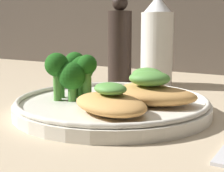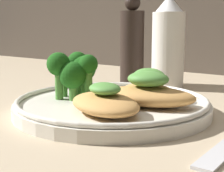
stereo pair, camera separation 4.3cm
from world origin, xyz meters
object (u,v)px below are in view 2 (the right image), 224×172
object	(u,v)px
plate	(112,105)
sauce_bottle	(168,44)
broccoli_bunch	(73,70)
pepper_grinder	(132,44)

from	to	relation	value
plate	sauce_bottle	size ratio (longest dim) A/B	1.53
broccoli_bunch	sauce_bottle	bearing A→B (deg)	85.03
broccoli_bunch	pepper_grinder	world-z (taller)	pepper_grinder
sauce_bottle	broccoli_bunch	bearing A→B (deg)	-94.97
broccoli_bunch	pepper_grinder	xyz separation A→B (cm)	(-5.71, 21.59, 2.28)
plate	pepper_grinder	world-z (taller)	pepper_grinder
plate	pepper_grinder	bearing A→B (deg)	118.42
plate	broccoli_bunch	bearing A→B (deg)	-163.72
pepper_grinder	plate	bearing A→B (deg)	-61.58
sauce_bottle	pepper_grinder	bearing A→B (deg)	-180.00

